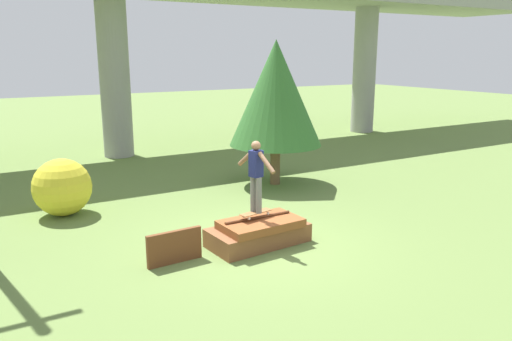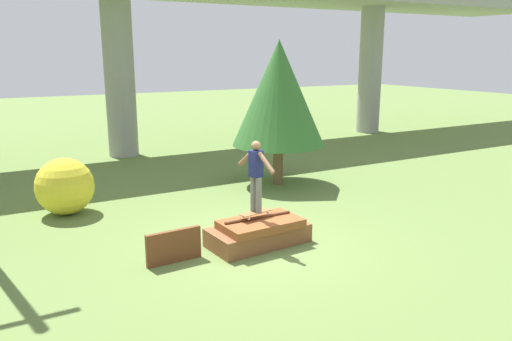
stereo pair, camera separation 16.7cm
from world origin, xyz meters
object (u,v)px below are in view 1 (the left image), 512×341
Objects in this scene: tree_behind_left at (276,93)px; bush_yellow_flowering at (62,187)px; skateboard at (256,213)px; skater at (256,172)px.

bush_yellow_flowering is at bearing 179.31° from tree_behind_left.
bush_yellow_flowering reaches higher than skateboard.
skateboard is 0.18× the size of tree_behind_left.
skateboard is 0.84m from skater.
tree_behind_left is (2.91, 3.88, 1.17)m from skater.
skater is 5.06m from bush_yellow_flowering.
tree_behind_left reaches higher than skater.
bush_yellow_flowering is at bearing 127.69° from skater.
skater reaches higher than skateboard.
tree_behind_left is 6.29m from bush_yellow_flowering.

